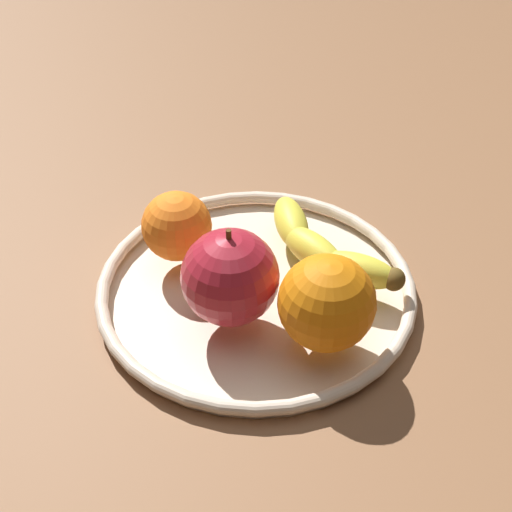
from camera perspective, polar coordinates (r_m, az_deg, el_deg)
ground_plane at (r=69.23cm, az=-0.00°, el=-4.30°), size 166.46×166.46×4.00cm
fruit_bowl at (r=67.21cm, az=-0.00°, el=-2.53°), size 28.90×28.90×1.80cm
banana at (r=68.07cm, az=5.14°, el=0.60°), size 17.01×7.10×3.01cm
apple at (r=60.92cm, az=-2.02°, el=-1.63°), size 8.23×8.23×9.03cm
orange_center at (r=67.94cm, az=-6.12°, el=2.31°), size 6.48×6.48×6.48cm
orange_back_left at (r=59.13cm, az=5.47°, el=-3.61°), size 7.94×7.94×7.94cm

